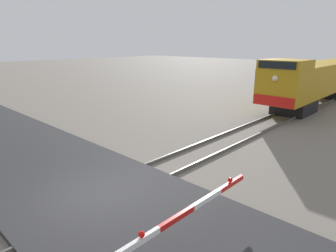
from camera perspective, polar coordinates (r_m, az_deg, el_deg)
ground_plane at (r=10.16m, az=-14.01°, el=-13.67°), size 160.00×160.00×0.00m
rail_track_left at (r=10.67m, az=-16.18°, el=-11.85°), size 0.08×80.00×0.15m
rail_track_right at (r=9.59m, az=-11.63°, el=-14.88°), size 0.08×80.00×0.15m
road_surface at (r=10.12m, az=-14.04°, el=-13.27°), size 36.00×5.60×0.16m
locomotive at (r=27.00m, az=27.10°, el=8.08°), size 2.76×16.80×3.91m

